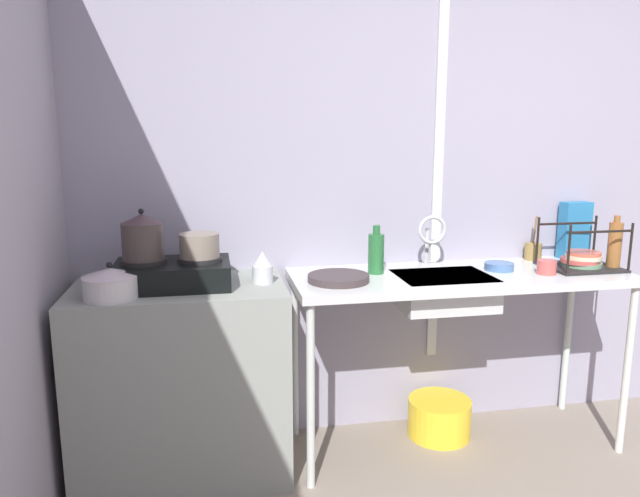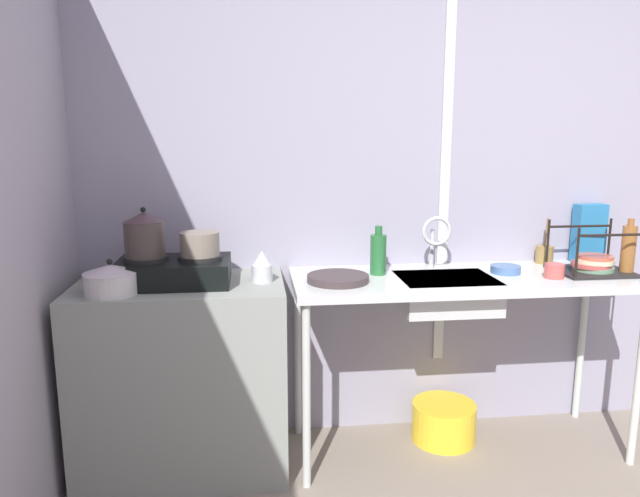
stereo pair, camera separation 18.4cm
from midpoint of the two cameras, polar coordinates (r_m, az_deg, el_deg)
The scene contains 20 objects.
wall_back at distance 3.11m, azimuth 16.40°, elevation 5.10°, with size 4.71×0.10×2.45m, color #9591A5.
wall_metal_strip at distance 2.98m, azimuth 13.99°, elevation 7.36°, with size 0.05×0.01×1.96m, color silver.
counter_concrete at distance 2.75m, azimuth -11.41°, elevation -12.31°, with size 0.92×0.55×0.88m, color gray.
counter_sink at distance 2.83m, azimuth 15.80°, elevation -3.92°, with size 1.61×0.55×0.88m.
stove at distance 2.60m, azimuth -12.26°, elevation -2.18°, with size 0.49×0.33×0.12m.
pot_on_left_burner at distance 2.58m, azimuth -15.00°, elevation 1.33°, with size 0.18×0.18×0.22m.
pot_on_right_burner at distance 2.57m, azimuth -9.77°, elevation 0.45°, with size 0.17×0.17×0.10m.
pot_beside_stove at distance 2.49m, azimuth -17.98°, elevation -2.93°, with size 0.22×0.22×0.15m.
percolator at distance 2.57m, azimuth -3.70°, elevation -1.82°, with size 0.09×0.09×0.14m.
sink_basin at distance 2.76m, azimuth 14.19°, elevation -4.31°, with size 0.44×0.34×0.15m, color silver.
faucet at distance 2.84m, azimuth 13.20°, elevation 1.35°, with size 0.14×0.08×0.27m.
frying_pan at distance 2.59m, azimuth 3.82°, elevation -2.97°, with size 0.28×0.28×0.03m, color #3A3031.
dish_rack at distance 3.08m, azimuth 26.90°, elevation -1.41°, with size 0.34×0.28×0.24m.
cup_by_rack at distance 2.89m, azimuth 23.82°, elevation -2.05°, with size 0.09×0.09×0.07m, color #C0504B.
small_bowl_on_drainboard at distance 2.92m, azimuth 19.57°, elevation -1.96°, with size 0.14×0.14×0.04m, color #466BA1.
bottle_by_sink at distance 2.73m, azimuth 7.69°, elevation -0.52°, with size 0.08×0.08×0.23m.
bottle_by_rack at distance 3.12m, azimuth 29.64°, elevation -0.07°, with size 0.06×0.06×0.26m.
cereal_box at distance 3.32m, azimuth 26.45°, elevation 1.35°, with size 0.16×0.08×0.30m, color teal.
utensil_jar at distance 3.21m, azimuth 22.81°, elevation -0.52°, with size 0.09×0.09×0.24m.
bucket_on_floor at distance 3.14m, azimuth 13.81°, elevation -16.27°, with size 0.32×0.32×0.19m, color yellow.
Camera 2 is at (-1.12, -0.98, 1.52)m, focal length 32.44 mm.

